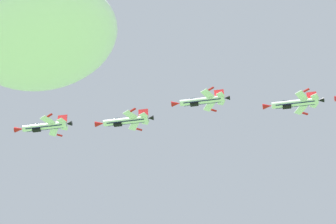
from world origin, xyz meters
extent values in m
ellipsoid|color=white|center=(-78.54, 82.90, 196.77)|extent=(58.51, 44.03, 20.79)
cylinder|color=white|center=(-62.17, 77.68, 130.57)|extent=(12.07, 4.36, 1.70)
cube|color=#191E4C|center=(-62.20, 77.81, 130.12)|extent=(10.16, 3.74, 0.79)
cone|color=red|center=(-69.14, 76.07, 130.57)|extent=(2.69, 2.07, 1.56)
cone|color=black|center=(-55.60, 79.21, 130.57)|extent=(1.87, 1.69, 1.36)
ellipsoid|color=#192333|center=(-64.70, 76.91, 131.18)|extent=(3.43, 2.05, 1.37)
cube|color=black|center=(-64.33, 77.42, 129.80)|extent=(2.43, 1.76, 1.12)
cube|color=white|center=(-59.94, 75.65, 129.76)|extent=(2.89, 4.44, 1.37)
cube|color=red|center=(-58.40, 73.94, 129.17)|extent=(1.70, 1.00, 0.39)
cube|color=white|center=(-61.07, 80.53, 131.23)|extent=(4.12, 4.33, 1.37)
cube|color=red|center=(-60.44, 82.75, 131.82)|extent=(1.60, 1.50, 0.39)
cube|color=white|center=(-56.87, 77.41, 130.14)|extent=(2.01, 2.39, 0.77)
cube|color=white|center=(-57.53, 80.26, 131.00)|extent=(2.63, 2.74, 0.77)
cube|color=red|center=(-57.38, 78.27, 132.31)|extent=(2.74, 1.49, 2.55)
cylinder|color=white|center=(-40.79, 83.55, 130.18)|extent=(12.07, 4.36, 1.70)
cube|color=#191E4C|center=(-40.82, 83.69, 129.73)|extent=(10.16, 3.73, 0.83)
cone|color=red|center=(-47.76, 81.93, 130.18)|extent=(2.69, 2.07, 1.56)
cone|color=black|center=(-34.21, 85.07, 130.18)|extent=(1.87, 1.69, 1.36)
ellipsoid|color=#192333|center=(-43.32, 82.76, 130.78)|extent=(3.43, 2.07, 1.39)
cube|color=black|center=(-42.95, 83.30, 129.41)|extent=(2.44, 1.77, 1.14)
cube|color=white|center=(-38.56, 81.54, 129.29)|extent=(2.88, 4.41, 1.49)
cube|color=red|center=(-37.03, 79.85, 128.64)|extent=(1.70, 1.00, 0.40)
cube|color=white|center=(-39.68, 86.38, 130.91)|extent=(4.10, 4.31, 1.49)
cube|color=red|center=(-39.05, 88.57, 131.56)|extent=(1.60, 1.51, 0.40)
cube|color=white|center=(-35.49, 83.29, 129.70)|extent=(2.01, 2.38, 0.83)
cube|color=white|center=(-36.15, 86.11, 130.65)|extent=(2.62, 2.73, 0.83)
cube|color=red|center=(-35.99, 84.08, 131.90)|extent=(2.76, 1.56, 2.53)
cylinder|color=white|center=(-20.45, 87.79, 134.71)|extent=(12.07, 4.36, 1.70)
cube|color=#191E4C|center=(-20.48, 87.91, 134.26)|extent=(10.16, 3.74, 0.76)
cone|color=red|center=(-27.41, 86.18, 134.71)|extent=(2.69, 2.07, 1.56)
cone|color=black|center=(-13.87, 89.32, 134.71)|extent=(1.87, 1.69, 1.36)
ellipsoid|color=#192333|center=(-22.98, 87.04, 135.33)|extent=(3.42, 2.04, 1.35)
cube|color=black|center=(-22.60, 87.51, 133.93)|extent=(2.43, 1.74, 1.10)
cube|color=white|center=(-18.21, 85.75, 133.95)|extent=(2.90, 4.46, 1.29)
cube|color=red|center=(-16.67, 84.02, 133.40)|extent=(1.70, 0.99, 0.38)
cube|color=white|center=(-19.35, 90.66, 135.31)|extent=(4.13, 4.34, 1.29)
cube|color=red|center=(-18.72, 92.88, 135.86)|extent=(1.60, 1.50, 0.38)
cube|color=white|center=(-15.15, 87.51, 134.31)|extent=(2.02, 2.40, 0.73)
cube|color=white|center=(-15.81, 90.38, 135.11)|extent=(2.64, 2.75, 0.73)
cube|color=red|center=(-15.67, 88.42, 136.46)|extent=(2.73, 1.44, 2.56)
cylinder|color=white|center=(2.84, 93.92, 129.97)|extent=(12.07, 4.36, 1.70)
cube|color=#191E4C|center=(2.82, 94.02, 129.52)|extent=(10.16, 3.73, 0.72)
cone|color=red|center=(-4.12, 92.30, 129.97)|extent=(2.69, 2.07, 1.56)
cone|color=black|center=(9.42, 95.44, 129.97)|extent=(1.87, 1.69, 1.36)
ellipsoid|color=#192333|center=(0.30, 93.18, 130.59)|extent=(3.42, 2.01, 1.32)
cube|color=black|center=(0.70, 93.61, 129.19)|extent=(2.43, 1.73, 1.07)
cube|color=white|center=(5.09, 91.85, 129.30)|extent=(2.90, 4.49, 1.14)
cube|color=red|center=(6.64, 90.11, 128.83)|extent=(1.70, 0.99, 0.36)
cube|color=white|center=(3.94, 96.80, 130.48)|extent=(4.15, 4.37, 1.14)
cube|color=red|center=(4.56, 99.05, 130.95)|extent=(1.60, 1.50, 0.36)
cube|color=white|center=(8.15, 93.62, 129.63)|extent=(2.02, 2.42, 0.65)
cube|color=white|center=(7.48, 96.52, 130.32)|extent=(2.64, 2.76, 0.65)
cube|color=red|center=(7.61, 94.60, 131.74)|extent=(2.71, 1.35, 2.58)
camera|label=1|loc=(5.68, -5.52, 1.79)|focal=65.09mm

